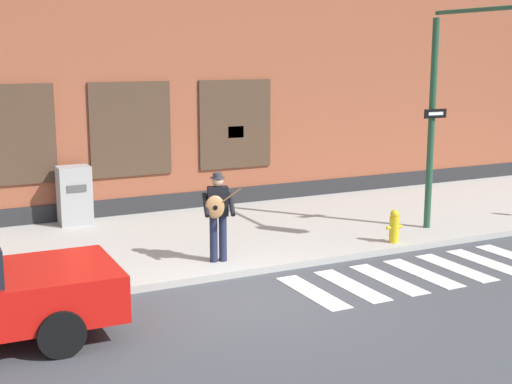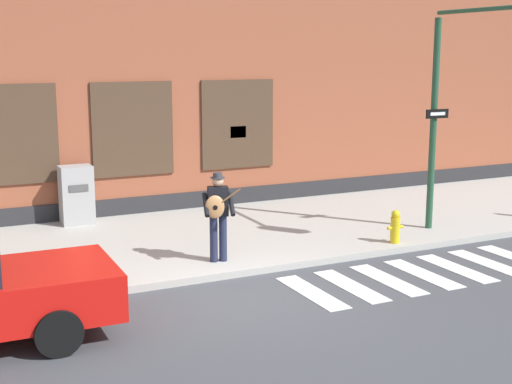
% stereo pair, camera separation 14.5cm
% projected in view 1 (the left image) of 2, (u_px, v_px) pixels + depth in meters
% --- Properties ---
extents(ground_plane, '(160.00, 160.00, 0.00)m').
position_uv_depth(ground_plane, '(248.00, 299.00, 11.92)').
color(ground_plane, '#424449').
extents(sidewalk, '(28.00, 5.42, 0.13)m').
position_uv_depth(sidewalk, '(171.00, 242.00, 15.25)').
color(sidewalk, '#ADAAA3').
rests_on(sidewalk, ground).
extents(building_backdrop, '(28.00, 4.06, 9.29)m').
position_uv_depth(building_backdrop, '(105.00, 29.00, 18.51)').
color(building_backdrop, brown).
rests_on(building_backdrop, ground).
extents(crosswalk, '(5.20, 1.90, 0.01)m').
position_uv_depth(crosswalk, '(422.00, 273.00, 13.28)').
color(crosswalk, silver).
rests_on(crosswalk, ground).
extents(busker, '(0.72, 0.65, 1.71)m').
position_uv_depth(busker, '(218.00, 212.00, 13.39)').
color(busker, '#1E233D').
rests_on(busker, sidewalk).
extents(traffic_light, '(0.60, 2.90, 4.85)m').
position_uv_depth(traffic_light, '(470.00, 80.00, 14.62)').
color(traffic_light, '#234C33').
rests_on(traffic_light, sidewalk).
extents(utility_box, '(0.74, 0.55, 1.36)m').
position_uv_depth(utility_box, '(74.00, 195.00, 16.43)').
color(utility_box, '#9E9E9E').
rests_on(utility_box, sidewalk).
extents(fire_hydrant, '(0.38, 0.20, 0.70)m').
position_uv_depth(fire_hydrant, '(394.00, 226.00, 14.89)').
color(fire_hydrant, gold).
rests_on(fire_hydrant, sidewalk).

